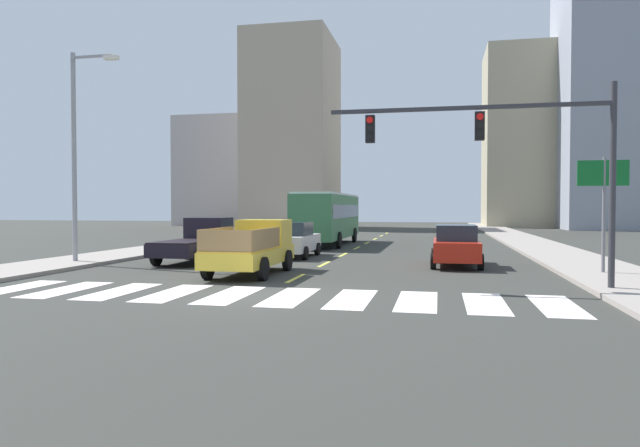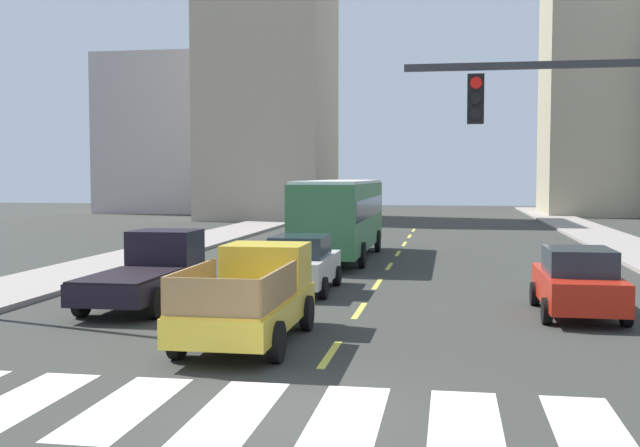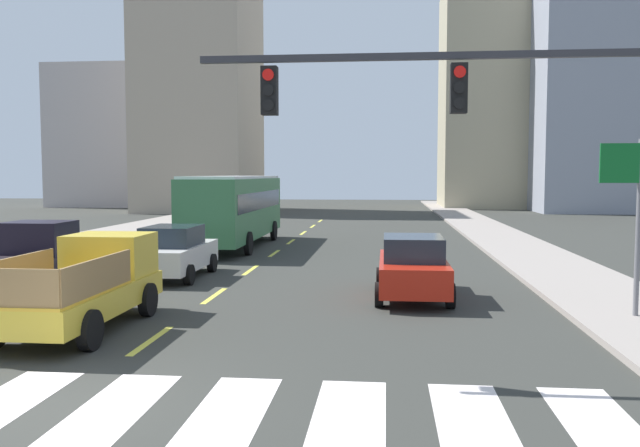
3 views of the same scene
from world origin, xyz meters
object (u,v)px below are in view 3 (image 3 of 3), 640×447
Objects in this scene: sedan_near_right at (174,252)px; traffic_signal_gantry at (522,128)px; sedan_near_left at (413,267)px; direction_sign_green at (639,190)px; pickup_stakebed at (87,285)px; city_bus at (235,205)px; pickup_dark at (18,260)px.

traffic_signal_gantry reaches higher than sedan_near_right.
direction_sign_green is (4.97, -2.48, 2.17)m from sedan_near_left.
direction_sign_green is (12.35, 1.63, 2.10)m from pickup_stakebed.
pickup_stakebed reaches higher than sedan_near_right.
traffic_signal_gantry reaches higher than direction_sign_green.
sedan_near_right is (0.08, -9.23, -1.09)m from city_bus.
sedan_near_right is (-0.27, 6.91, -0.08)m from pickup_stakebed.
sedan_near_right is at bearing 157.30° from direction_sign_green.
pickup_dark reaches higher than sedan_near_left.
sedan_near_right is at bearing 41.65° from pickup_dark.
direction_sign_green is (16.26, -2.27, 2.11)m from pickup_dark.
sedan_near_right is (3.64, 3.01, -0.06)m from pickup_dark.
pickup_stakebed and pickup_dark have the same top height.
direction_sign_green reaches higher than sedan_near_right.
pickup_dark is at bearing 178.49° from sedan_near_left.
city_bus is 19.32m from direction_sign_green.
pickup_stakebed is at bearing 164.32° from traffic_signal_gantry.
traffic_signal_gantry is at bearing -24.42° from pickup_dark.
traffic_signal_gantry reaches higher than pickup_dark.
direction_sign_green is at bearing -5.86° from pickup_dark.
pickup_dark is (-3.91, 3.90, -0.02)m from pickup_stakebed.
traffic_signal_gantry is (1.54, -6.61, 3.31)m from sedan_near_left.
sedan_near_left is at bearing -18.05° from sedan_near_right.
direction_sign_green is (12.62, -5.28, 2.17)m from sedan_near_right.
sedan_near_left is 5.96m from direction_sign_green.
city_bus is 20.94m from traffic_signal_gantry.
sedan_near_left is at bearing -57.60° from city_bus.
sedan_near_left is 0.53× the size of traffic_signal_gantry.
traffic_signal_gantry is (12.84, -6.40, 3.25)m from pickup_dark.
sedan_near_left is at bearing 153.48° from direction_sign_green.
sedan_near_right is 1.00× the size of sedan_near_left.
pickup_dark is 4.72m from sedan_near_right.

